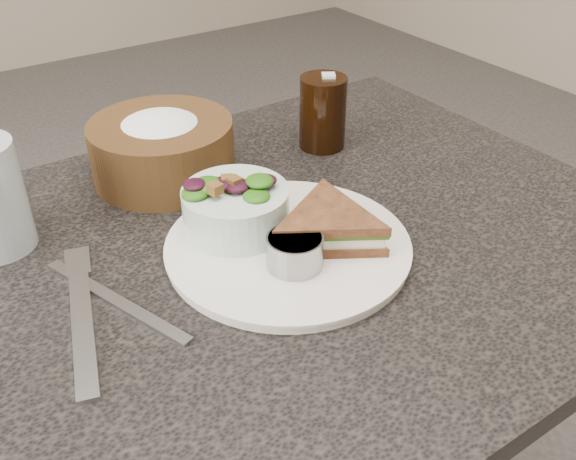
# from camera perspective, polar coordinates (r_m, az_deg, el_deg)

# --- Properties ---
(dining_table) EXTENTS (1.00, 0.70, 0.75)m
(dining_table) POSITION_cam_1_polar(r_m,az_deg,el_deg) (1.02, -3.05, -19.41)
(dining_table) COLOR black
(dining_table) RESTS_ON floor
(dinner_plate) EXTENTS (0.28, 0.28, 0.01)m
(dinner_plate) POSITION_cam_1_polar(r_m,az_deg,el_deg) (0.75, 0.00, -1.52)
(dinner_plate) COLOR silver
(dinner_plate) RESTS_ON dining_table
(sandwich) EXTENTS (0.21, 0.21, 0.04)m
(sandwich) POSITION_cam_1_polar(r_m,az_deg,el_deg) (0.74, 3.60, 0.34)
(sandwich) COLOR brown
(sandwich) RESTS_ON dinner_plate
(salad_bowl) EXTENTS (0.16, 0.16, 0.07)m
(salad_bowl) POSITION_cam_1_polar(r_m,az_deg,el_deg) (0.75, -4.69, 2.51)
(salad_bowl) COLOR silver
(salad_bowl) RESTS_ON dinner_plate
(dressing_ramekin) EXTENTS (0.07, 0.07, 0.04)m
(dressing_ramekin) POSITION_cam_1_polar(r_m,az_deg,el_deg) (0.70, 0.61, -1.92)
(dressing_ramekin) COLOR gray
(dressing_ramekin) RESTS_ON dinner_plate
(orange_wedge) EXTENTS (0.10, 0.10, 0.03)m
(orange_wedge) POSITION_cam_1_polar(r_m,az_deg,el_deg) (0.78, -2.83, 2.00)
(orange_wedge) COLOR orange
(orange_wedge) RESTS_ON dinner_plate
(fork) EXTENTS (0.08, 0.21, 0.01)m
(fork) POSITION_cam_1_polar(r_m,az_deg,el_deg) (0.68, -17.81, -7.87)
(fork) COLOR #B2B2B4
(fork) RESTS_ON dining_table
(knife) EXTENTS (0.08, 0.21, 0.00)m
(knife) POSITION_cam_1_polar(r_m,az_deg,el_deg) (0.70, -15.09, -6.04)
(knife) COLOR #A8A9AB
(knife) RESTS_ON dining_table
(bread_basket) EXTENTS (0.25, 0.25, 0.11)m
(bread_basket) POSITION_cam_1_polar(r_m,az_deg,el_deg) (0.89, -11.18, 7.83)
(bread_basket) COLOR #492F18
(bread_basket) RESTS_ON dining_table
(cola_glass) EXTENTS (0.09, 0.09, 0.12)m
(cola_glass) POSITION_cam_1_polar(r_m,az_deg,el_deg) (0.96, 3.12, 10.71)
(cola_glass) COLOR black
(cola_glass) RESTS_ON dining_table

